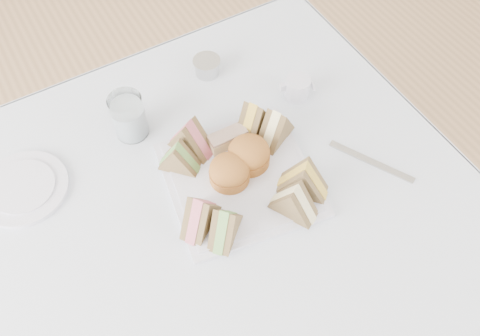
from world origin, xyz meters
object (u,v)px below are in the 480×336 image
serving_plate (240,179)px  creamer_jug (297,88)px  water_glass (129,116)px  table (233,273)px

serving_plate → creamer_jug: creamer_jug is taller
water_glass → creamer_jug: bearing=-14.1°
water_glass → creamer_jug: water_glass is taller
table → water_glass: size_ratio=8.14×
table → serving_plate: serving_plate is taller
table → creamer_jug: 0.53m
table → creamer_jug: bearing=32.5°
serving_plate → creamer_jug: bearing=40.2°
serving_plate → creamer_jug: size_ratio=5.04×
table → serving_plate: 0.39m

